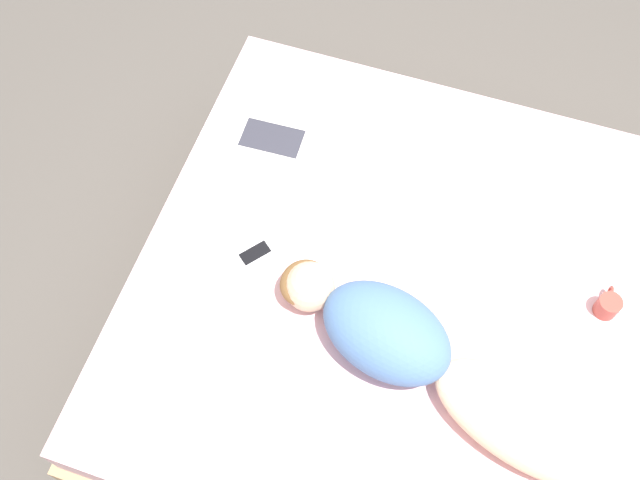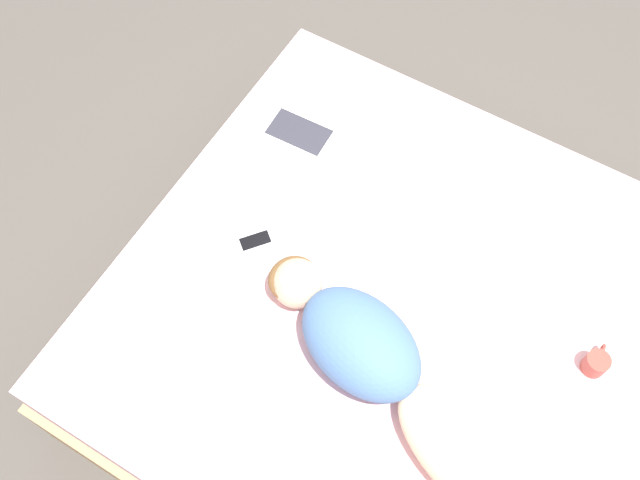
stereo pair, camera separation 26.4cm
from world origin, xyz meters
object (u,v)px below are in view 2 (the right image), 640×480
person (396,380)px  open_magazine (286,151)px  cell_phone (255,241)px  coffee_mug (596,363)px

person → open_magazine: (0.61, 0.80, -0.09)m
person → open_magazine: size_ratio=2.82×
person → cell_phone: size_ratio=8.57×
open_magazine → coffee_mug: bearing=-101.5°
person → open_magazine: bearing=68.5°
coffee_mug → open_magazine: bearing=81.0°
cell_phone → coffee_mug: bearing=-133.0°
coffee_mug → cell_phone: coffee_mug is taller
person → cell_phone: person is taller
person → coffee_mug: (0.40, -0.53, -0.05)m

